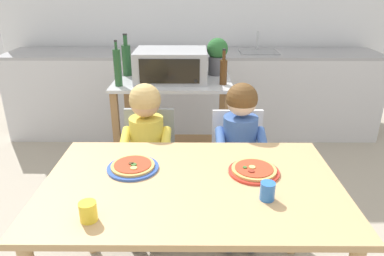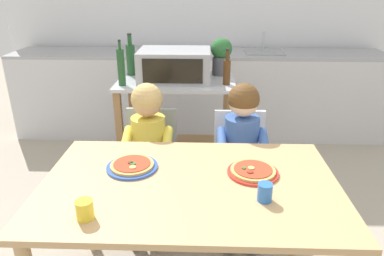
% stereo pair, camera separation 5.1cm
% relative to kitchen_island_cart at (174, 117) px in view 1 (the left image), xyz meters
% --- Properties ---
extents(ground_plane, '(10.82, 10.82, 0.00)m').
position_rel_kitchen_island_cart_xyz_m(ground_plane, '(0.16, -0.17, -0.60)').
color(ground_plane, '#A89E8C').
extents(back_wall_tiled, '(4.41, 0.14, 2.70)m').
position_rel_kitchen_island_cart_xyz_m(back_wall_tiled, '(0.16, 1.52, 0.75)').
color(back_wall_tiled, silver).
rests_on(back_wall_tiled, ground).
extents(kitchen_counter, '(3.97, 0.60, 1.12)m').
position_rel_kitchen_island_cart_xyz_m(kitchen_counter, '(0.16, 1.11, -0.14)').
color(kitchen_counter, silver).
rests_on(kitchen_counter, ground).
extents(kitchen_island_cart, '(0.91, 0.58, 0.91)m').
position_rel_kitchen_island_cart_xyz_m(kitchen_island_cart, '(0.00, 0.00, 0.00)').
color(kitchen_island_cart, '#B7BABF').
rests_on(kitchen_island_cart, ground).
extents(toaster_oven, '(0.54, 0.41, 0.23)m').
position_rel_kitchen_island_cart_xyz_m(toaster_oven, '(-0.01, -0.00, 0.43)').
color(toaster_oven, '#999BA0').
rests_on(toaster_oven, kitchen_island_cart).
extents(bottle_brown_beer, '(0.05, 0.05, 0.26)m').
position_rel_kitchen_island_cart_xyz_m(bottle_brown_beer, '(0.38, -0.12, 0.41)').
color(bottle_brown_beer, '#4C2D14').
rests_on(bottle_brown_beer, kitchen_island_cart).
extents(bottle_slim_sauce, '(0.05, 0.05, 0.33)m').
position_rel_kitchen_island_cart_xyz_m(bottle_slim_sauce, '(-0.39, -0.17, 0.45)').
color(bottle_slim_sauce, '#1E4723').
rests_on(bottle_slim_sauce, kitchen_island_cart).
extents(bottle_clear_vinegar, '(0.07, 0.07, 0.33)m').
position_rel_kitchen_island_cart_xyz_m(bottle_clear_vinegar, '(-0.38, 0.15, 0.44)').
color(bottle_clear_vinegar, '#1E4723').
rests_on(bottle_clear_vinegar, kitchen_island_cart).
extents(potted_herb_plant, '(0.17, 0.17, 0.30)m').
position_rel_kitchen_island_cart_xyz_m(potted_herb_plant, '(0.35, 0.18, 0.47)').
color(potted_herb_plant, '#4C4C51').
rests_on(potted_herb_plant, kitchen_island_cart).
extents(dining_table, '(1.40, 0.88, 0.75)m').
position_rel_kitchen_island_cart_xyz_m(dining_table, '(0.16, -1.25, 0.05)').
color(dining_table, tan).
rests_on(dining_table, ground).
extents(dining_chair_left, '(0.36, 0.36, 0.81)m').
position_rel_kitchen_island_cart_xyz_m(dining_chair_left, '(-0.14, -0.52, -0.12)').
color(dining_chair_left, gray).
rests_on(dining_chair_left, ground).
extents(dining_chair_right, '(0.36, 0.36, 0.81)m').
position_rel_kitchen_island_cart_xyz_m(dining_chair_right, '(0.46, -0.54, -0.12)').
color(dining_chair_right, silver).
rests_on(dining_chair_right, ground).
extents(child_in_yellow_shirt, '(0.32, 0.42, 1.02)m').
position_rel_kitchen_island_cart_xyz_m(child_in_yellow_shirt, '(-0.14, -0.64, 0.07)').
color(child_in_yellow_shirt, '#424C6B').
rests_on(child_in_yellow_shirt, ground).
extents(child_in_blue_striped_shirt, '(0.32, 0.42, 1.03)m').
position_rel_kitchen_island_cart_xyz_m(child_in_blue_striped_shirt, '(0.46, -0.66, 0.07)').
color(child_in_blue_striped_shirt, '#424C6B').
rests_on(child_in_blue_striped_shirt, ground).
extents(pizza_plate_blue_rimmed, '(0.26, 0.26, 0.03)m').
position_rel_kitchen_island_cart_xyz_m(pizza_plate_blue_rimmed, '(-0.14, -1.13, 0.16)').
color(pizza_plate_blue_rimmed, '#3356B7').
rests_on(pizza_plate_blue_rimmed, dining_table).
extents(pizza_plate_red_rimmed, '(0.25, 0.25, 0.03)m').
position_rel_kitchen_island_cart_xyz_m(pizza_plate_red_rimmed, '(0.46, -1.16, 0.16)').
color(pizza_plate_red_rimmed, red).
rests_on(pizza_plate_red_rimmed, dining_table).
extents(drinking_cup_blue, '(0.06, 0.06, 0.08)m').
position_rel_kitchen_island_cart_xyz_m(drinking_cup_blue, '(0.48, -1.39, 0.19)').
color(drinking_cup_blue, blue).
rests_on(drinking_cup_blue, dining_table).
extents(drinking_cup_yellow, '(0.07, 0.07, 0.08)m').
position_rel_kitchen_island_cart_xyz_m(drinking_cup_yellow, '(-0.25, -1.54, 0.19)').
color(drinking_cup_yellow, yellow).
rests_on(drinking_cup_yellow, dining_table).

